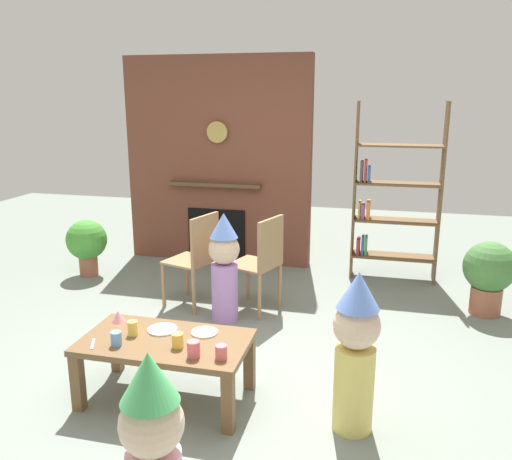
{
  "coord_description": "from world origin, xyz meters",
  "views": [
    {
      "loc": [
        1.04,
        -3.26,
        1.95
      ],
      "look_at": [
        0.15,
        0.4,
        0.98
      ],
      "focal_mm": 36.73,
      "sensor_mm": 36.0,
      "label": 1
    }
  ],
  "objects_px": {
    "paper_cup_far_left": "(116,339)",
    "paper_plate_rear": "(204,332)",
    "paper_cup_far_right": "(133,328)",
    "potted_plant_tall": "(489,272)",
    "bookshelf": "(390,200)",
    "potted_plant_short": "(87,242)",
    "dining_chair_left": "(197,255)",
    "paper_cup_near_left": "(178,340)",
    "paper_plate_front": "(162,329)",
    "paper_cup_near_right": "(193,349)",
    "child_by_the_chairs": "(224,265)",
    "child_in_pink": "(356,348)",
    "child_with_cone_hat": "(153,454)",
    "dining_chair_middle": "(262,259)",
    "coffee_table": "(166,349)",
    "paper_cup_center": "(221,352)",
    "birthday_cake_slice": "(118,316)"
  },
  "relations": [
    {
      "from": "bookshelf",
      "to": "potted_plant_short",
      "type": "bearing_deg",
      "value": -167.72
    },
    {
      "from": "child_in_pink",
      "to": "potted_plant_short",
      "type": "relative_size",
      "value": 1.58
    },
    {
      "from": "child_in_pink",
      "to": "child_with_cone_hat",
      "type": "bearing_deg",
      "value": 57.81
    },
    {
      "from": "coffee_table",
      "to": "paper_cup_far_right",
      "type": "bearing_deg",
      "value": 177.13
    },
    {
      "from": "paper_plate_rear",
      "to": "potted_plant_tall",
      "type": "height_order",
      "value": "potted_plant_tall"
    },
    {
      "from": "paper_cup_far_left",
      "to": "child_with_cone_hat",
      "type": "relative_size",
      "value": 0.09
    },
    {
      "from": "paper_plate_front",
      "to": "paper_cup_near_left",
      "type": "bearing_deg",
      "value": -46.3
    },
    {
      "from": "bookshelf",
      "to": "dining_chair_left",
      "type": "distance_m",
      "value": 2.17
    },
    {
      "from": "paper_cup_near_left",
      "to": "paper_plate_front",
      "type": "height_order",
      "value": "paper_cup_near_left"
    },
    {
      "from": "paper_cup_near_left",
      "to": "paper_cup_center",
      "type": "distance_m",
      "value": 0.32
    },
    {
      "from": "coffee_table",
      "to": "dining_chair_middle",
      "type": "relative_size",
      "value": 1.21
    },
    {
      "from": "dining_chair_left",
      "to": "paper_cup_far_left",
      "type": "bearing_deg",
      "value": 109.73
    },
    {
      "from": "paper_cup_near_left",
      "to": "paper_cup_near_right",
      "type": "bearing_deg",
      "value": -34.77
    },
    {
      "from": "paper_plate_front",
      "to": "dining_chair_left",
      "type": "distance_m",
      "value": 1.44
    },
    {
      "from": "coffee_table",
      "to": "child_with_cone_hat",
      "type": "relative_size",
      "value": 1.11
    },
    {
      "from": "coffee_table",
      "to": "paper_cup_near_right",
      "type": "height_order",
      "value": "paper_cup_near_right"
    },
    {
      "from": "paper_cup_near_left",
      "to": "paper_cup_far_right",
      "type": "xyz_separation_m",
      "value": [
        -0.35,
        0.09,
        0.0
      ]
    },
    {
      "from": "paper_cup_near_left",
      "to": "child_in_pink",
      "type": "distance_m",
      "value": 1.09
    },
    {
      "from": "coffee_table",
      "to": "dining_chair_middle",
      "type": "height_order",
      "value": "dining_chair_middle"
    },
    {
      "from": "coffee_table",
      "to": "paper_cup_far_right",
      "type": "distance_m",
      "value": 0.26
    },
    {
      "from": "paper_cup_far_right",
      "to": "paper_plate_rear",
      "type": "xyz_separation_m",
      "value": [
        0.45,
        0.14,
        -0.04
      ]
    },
    {
      "from": "paper_cup_near_right",
      "to": "paper_cup_far_right",
      "type": "xyz_separation_m",
      "value": [
        -0.49,
        0.19,
        -0.0
      ]
    },
    {
      "from": "paper_cup_far_left",
      "to": "paper_plate_rear",
      "type": "distance_m",
      "value": 0.57
    },
    {
      "from": "paper_cup_far_left",
      "to": "potted_plant_short",
      "type": "height_order",
      "value": "potted_plant_short"
    },
    {
      "from": "paper_cup_near_right",
      "to": "paper_cup_center",
      "type": "bearing_deg",
      "value": 6.07
    },
    {
      "from": "paper_cup_far_right",
      "to": "potted_plant_tall",
      "type": "relative_size",
      "value": 0.14
    },
    {
      "from": "paper_plate_rear",
      "to": "child_with_cone_hat",
      "type": "bearing_deg",
      "value": -79.83
    },
    {
      "from": "child_in_pink",
      "to": "child_by_the_chairs",
      "type": "bearing_deg",
      "value": -46.04
    },
    {
      "from": "paper_cup_near_right",
      "to": "potted_plant_short",
      "type": "height_order",
      "value": "potted_plant_short"
    },
    {
      "from": "paper_plate_front",
      "to": "paper_cup_center",
      "type": "bearing_deg",
      "value": -29.14
    },
    {
      "from": "paper_plate_front",
      "to": "paper_plate_rear",
      "type": "distance_m",
      "value": 0.29
    },
    {
      "from": "paper_plate_front",
      "to": "dining_chair_middle",
      "type": "bearing_deg",
      "value": 76.28
    },
    {
      "from": "paper_cup_center",
      "to": "paper_plate_rear",
      "type": "relative_size",
      "value": 0.49
    },
    {
      "from": "paper_plate_rear",
      "to": "birthday_cake_slice",
      "type": "xyz_separation_m",
      "value": [
        -0.64,
        0.03,
        0.03
      ]
    },
    {
      "from": "paper_cup_far_right",
      "to": "child_by_the_chairs",
      "type": "bearing_deg",
      "value": 79.59
    },
    {
      "from": "paper_cup_near_left",
      "to": "child_by_the_chairs",
      "type": "bearing_deg",
      "value": 94.84
    },
    {
      "from": "coffee_table",
      "to": "paper_plate_rear",
      "type": "xyz_separation_m",
      "value": [
        0.22,
        0.15,
        0.07
      ]
    },
    {
      "from": "coffee_table",
      "to": "child_by_the_chairs",
      "type": "relative_size",
      "value": 1.11
    },
    {
      "from": "paper_cup_near_right",
      "to": "child_by_the_chairs",
      "type": "relative_size",
      "value": 0.1
    },
    {
      "from": "paper_cup_near_left",
      "to": "child_with_cone_hat",
      "type": "relative_size",
      "value": 0.09
    },
    {
      "from": "child_with_cone_hat",
      "to": "potted_plant_tall",
      "type": "xyz_separation_m",
      "value": [
        1.84,
        3.16,
        -0.12
      ]
    },
    {
      "from": "paper_plate_front",
      "to": "dining_chair_left",
      "type": "bearing_deg",
      "value": 100.47
    },
    {
      "from": "bookshelf",
      "to": "dining_chair_middle",
      "type": "xyz_separation_m",
      "value": [
        -1.12,
        -1.23,
        -0.36
      ]
    },
    {
      "from": "paper_cup_center",
      "to": "paper_cup_far_left",
      "type": "xyz_separation_m",
      "value": [
        -0.69,
        0.01,
        0.0
      ]
    },
    {
      "from": "paper_cup_far_right",
      "to": "paper_plate_front",
      "type": "height_order",
      "value": "paper_cup_far_right"
    },
    {
      "from": "dining_chair_left",
      "to": "potted_plant_short",
      "type": "bearing_deg",
      "value": -3.01
    },
    {
      "from": "paper_plate_rear",
      "to": "potted_plant_short",
      "type": "height_order",
      "value": "potted_plant_short"
    },
    {
      "from": "coffee_table",
      "to": "dining_chair_left",
      "type": "height_order",
      "value": "dining_chair_left"
    },
    {
      "from": "dining_chair_middle",
      "to": "dining_chair_left",
      "type": "bearing_deg",
      "value": 21.93
    },
    {
      "from": "paper_cup_far_left",
      "to": "coffee_table",
      "type": "bearing_deg",
      "value": 29.18
    }
  ]
}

